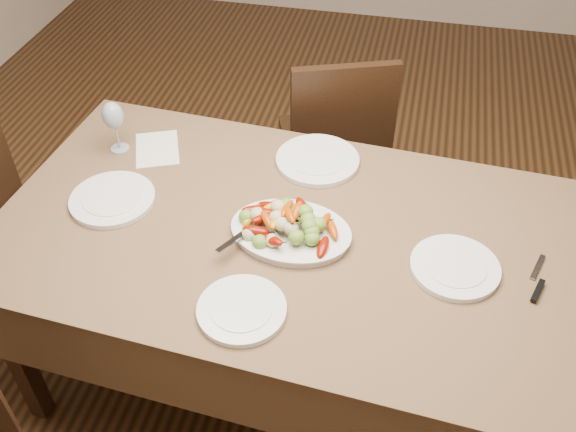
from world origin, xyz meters
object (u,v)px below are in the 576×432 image
(serving_platter, at_px, (291,233))
(plate_left, at_px, (112,199))
(dining_table, at_px, (288,309))
(plate_far, at_px, (318,160))
(chair_far, at_px, (332,141))
(plate_right, at_px, (455,268))
(wine_glass, at_px, (115,125))
(plate_near, at_px, (242,310))

(serving_platter, height_order, plate_left, serving_platter)
(dining_table, xyz_separation_m, plate_far, (0.02, 0.36, 0.39))
(chair_far, xyz_separation_m, plate_right, (0.51, -0.95, 0.29))
(dining_table, relative_size, serving_platter, 5.08)
(dining_table, bearing_deg, plate_far, 86.11)
(dining_table, bearing_deg, wine_glass, 157.41)
(plate_right, height_order, plate_near, same)
(plate_far, height_order, plate_near, same)
(plate_left, height_order, plate_right, same)
(serving_platter, distance_m, plate_far, 0.38)
(plate_near, bearing_deg, wine_glass, 135.17)
(dining_table, bearing_deg, plate_near, -98.72)
(serving_platter, bearing_deg, plate_right, -3.88)
(chair_far, xyz_separation_m, plate_far, (0.03, -0.53, 0.29))
(dining_table, height_order, plate_left, plate_left)
(plate_left, relative_size, plate_far, 0.95)
(serving_platter, bearing_deg, dining_table, 122.96)
(plate_right, bearing_deg, plate_far, 139.25)
(plate_right, relative_size, wine_glass, 1.27)
(serving_platter, relative_size, wine_glass, 1.77)
(dining_table, relative_size, wine_glass, 8.98)
(dining_table, xyz_separation_m, wine_glass, (-0.68, 0.28, 0.48))
(plate_right, xyz_separation_m, wine_glass, (-1.19, 0.34, 0.09))
(chair_far, height_order, wine_glass, wine_glass)
(dining_table, height_order, plate_near, plate_near)
(wine_glass, bearing_deg, plate_far, 6.38)
(plate_far, bearing_deg, plate_left, -150.12)
(serving_platter, xyz_separation_m, plate_left, (-0.60, 0.03, -0.00))
(plate_far, bearing_deg, chair_far, 92.91)
(serving_platter, relative_size, plate_left, 1.31)
(plate_left, bearing_deg, plate_right, -3.41)
(serving_platter, xyz_separation_m, plate_near, (-0.07, -0.32, -0.00))
(dining_table, xyz_separation_m, plate_near, (-0.05, -0.34, 0.39))
(chair_far, distance_m, plate_near, 1.27)
(serving_platter, height_order, plate_near, serving_platter)
(plate_right, relative_size, plate_near, 1.06)
(serving_platter, distance_m, plate_right, 0.50)
(plate_far, bearing_deg, wine_glass, -173.62)
(dining_table, height_order, plate_far, plate_far)
(plate_right, distance_m, plate_near, 0.63)
(chair_far, xyz_separation_m, wine_glass, (-0.68, -0.61, 0.39))
(dining_table, relative_size, plate_far, 6.29)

